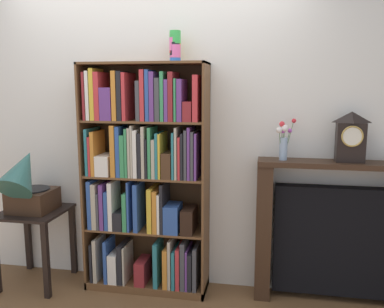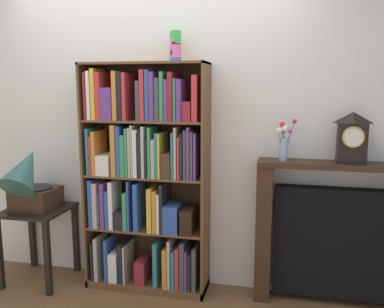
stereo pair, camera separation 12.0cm
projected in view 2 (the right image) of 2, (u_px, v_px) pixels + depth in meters
ground_plane at (143, 294)px, 3.30m from camera, size 8.40×6.40×0.02m
wall_back at (184, 128)px, 3.34m from camera, size 5.40×0.08×2.65m
bookshelf at (145, 181)px, 3.27m from camera, size 1.00×0.32×1.85m
cup_stack at (175, 47)px, 3.09m from camera, size 0.09×0.09×0.24m
side_table_left at (38, 226)px, 3.46m from camera, size 0.51×0.52×0.64m
gramophone at (30, 181)px, 3.32m from camera, size 0.33×0.52×0.59m
fireplace_mantel at (336, 236)px, 3.07m from camera, size 1.21×0.24×1.12m
mantel_clock at (352, 138)px, 2.91m from camera, size 0.20×0.12×0.37m
flower_vase at (284, 141)px, 3.02m from camera, size 0.15×0.14×0.31m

